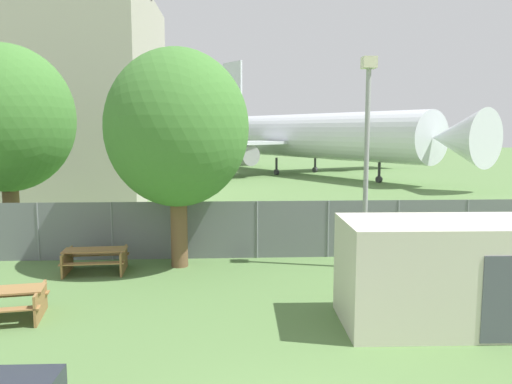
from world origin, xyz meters
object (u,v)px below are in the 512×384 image
(portable_cabin, at_px, (445,273))
(picnic_bench_near_cabin, at_px, (95,258))
(tree_left_of_cabin, at_px, (6,119))
(picnic_bench_open_grass, at_px, (8,301))
(airplane, at_px, (303,136))
(tree_behind_benches, at_px, (177,129))

(portable_cabin, relative_size, picnic_bench_near_cabin, 2.34)
(tree_left_of_cabin, bearing_deg, picnic_bench_open_grass, -67.58)
(portable_cabin, bearing_deg, picnic_bench_open_grass, 176.74)
(airplane, distance_m, portable_cabin, 40.02)
(picnic_bench_open_grass, bearing_deg, tree_behind_benches, 51.69)
(picnic_bench_near_cabin, distance_m, tree_left_of_cabin, 7.97)
(picnic_bench_near_cabin, distance_m, tree_behind_benches, 4.91)
(picnic_bench_near_cabin, bearing_deg, portable_cabin, -27.05)
(portable_cabin, bearing_deg, tree_behind_benches, 142.42)
(tree_behind_benches, bearing_deg, airplane, 75.18)
(portable_cabin, xyz_separation_m, picnic_bench_near_cabin, (-9.34, 4.77, -0.75))
(airplane, height_order, tree_behind_benches, airplane)
(picnic_bench_near_cabin, xyz_separation_m, tree_behind_benches, (2.62, 0.60, 4.11))
(picnic_bench_open_grass, xyz_separation_m, tree_behind_benches, (3.63, 4.59, 4.12))
(tree_left_of_cabin, bearing_deg, airplane, 61.72)
(portable_cabin, height_order, tree_behind_benches, tree_behind_benches)
(picnic_bench_open_grass, relative_size, tree_left_of_cabin, 0.23)
(picnic_bench_open_grass, distance_m, tree_left_of_cabin, 10.44)
(portable_cabin, xyz_separation_m, tree_behind_benches, (-6.72, 5.37, 3.35))
(airplane, xyz_separation_m, picnic_bench_near_cabin, (-11.75, -35.09, -3.41))
(airplane, xyz_separation_m, picnic_bench_open_grass, (-12.75, -39.07, -3.43))
(airplane, height_order, tree_left_of_cabin, airplane)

